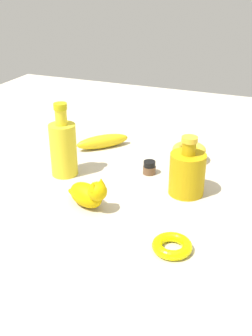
% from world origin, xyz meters
% --- Properties ---
extents(ground, '(2.00, 2.00, 0.00)m').
position_xyz_m(ground, '(0.00, 0.00, 0.00)').
color(ground, '#BCB29E').
extents(nail_polish_jar, '(0.04, 0.04, 0.04)m').
position_xyz_m(nail_polish_jar, '(0.09, -0.04, 0.02)').
color(nail_polish_jar, brown).
rests_on(nail_polish_jar, ground).
extents(bottle_short, '(0.09, 0.09, 0.16)m').
position_xyz_m(bottle_short, '(0.02, -0.16, 0.06)').
color(bottle_short, '#B5900B').
rests_on(bottle_short, ground).
extents(bottle_tall, '(0.07, 0.07, 0.21)m').
position_xyz_m(bottle_tall, '(-0.00, 0.19, 0.08)').
color(bottle_tall, yellow).
rests_on(bottle_tall, ground).
extents(bangle, '(0.09, 0.09, 0.02)m').
position_xyz_m(bangle, '(-0.23, -0.20, 0.01)').
color(bangle, '#EFE805').
rests_on(bangle, ground).
extents(bowl, '(0.10, 0.10, 0.05)m').
position_xyz_m(bowl, '(0.22, -0.12, 0.03)').
color(bowl, yellow).
rests_on(bowl, ground).
extents(cat_figurine, '(0.09, 0.13, 0.09)m').
position_xyz_m(cat_figurine, '(-0.14, 0.04, 0.04)').
color(cat_figurine, '#CAA404').
rests_on(cat_figurine, ground).
extents(banana, '(0.16, 0.16, 0.04)m').
position_xyz_m(banana, '(0.21, 0.17, 0.02)').
color(banana, gold).
rests_on(banana, ground).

